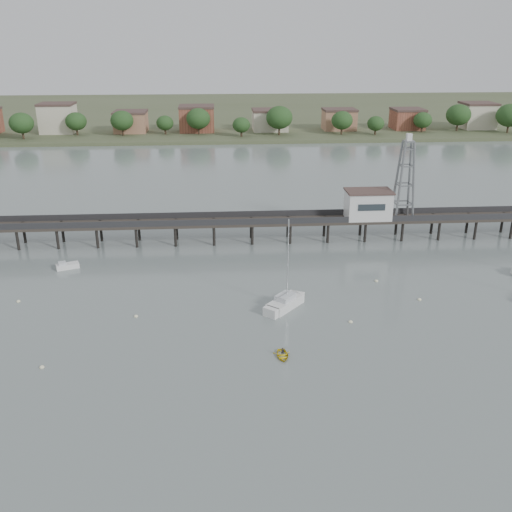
{
  "coord_description": "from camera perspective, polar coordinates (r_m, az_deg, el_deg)",
  "views": [
    {
      "loc": [
        -2.45,
        -39.59,
        35.83
      ],
      "look_at": [
        3.07,
        42.0,
        4.0
      ],
      "focal_mm": 40.0,
      "sensor_mm": 36.0,
      "label": 1
    }
  ],
  "objects": [
    {
      "name": "far_shore",
      "position": [
        281.35,
        -3.37,
        14.11
      ],
      "size": [
        500.0,
        170.0,
        10.4
      ],
      "color": "#475133",
      "rests_on": "ground"
    },
    {
      "name": "lattice_tower",
      "position": [
        108.09,
        14.67,
        7.35
      ],
      "size": [
        3.2,
        3.2,
        15.5
      ],
      "color": "slate",
      "rests_on": "ground"
    },
    {
      "name": "mooring_buoys",
      "position": [
        79.43,
        1.97,
        -5.5
      ],
      "size": [
        73.66,
        22.22,
        0.39
      ],
      "color": "#F9F6C2",
      "rests_on": "ground"
    },
    {
      "name": "white_tender",
      "position": [
        98.37,
        -18.39,
        -0.97
      ],
      "size": [
        3.87,
        2.69,
        1.39
      ],
      "rotation": [
        0.0,
        0.0,
        0.37
      ],
      "color": "white",
      "rests_on": "ground"
    },
    {
      "name": "sailboat_c",
      "position": [
        81.27,
        3.47,
        -4.43
      ],
      "size": [
        7.24,
        7.81,
        13.64
      ],
      "rotation": [
        0.0,
        0.0,
        0.85
      ],
      "color": "white",
      "rests_on": "ground"
    },
    {
      "name": "pier",
      "position": [
        104.64,
        -2.34,
        3.42
      ],
      "size": [
        150.0,
        5.0,
        5.5
      ],
      "color": "#2D2823",
      "rests_on": "ground"
    },
    {
      "name": "pier_building",
      "position": [
        107.34,
        11.15,
        5.1
      ],
      "size": [
        8.4,
        5.4,
        5.3
      ],
      "color": "silver",
      "rests_on": "ground"
    },
    {
      "name": "yellow_dinghy",
      "position": [
        69.02,
        2.66,
        -10.03
      ],
      "size": [
        2.09,
        0.67,
        2.9
      ],
      "primitive_type": "imported",
      "rotation": [
        0.0,
        0.0,
        0.03
      ],
      "color": "yellow",
      "rests_on": "ground"
    },
    {
      "name": "dinghy_occupant",
      "position": [
        69.02,
        2.66,
        -10.03
      ],
      "size": [
        0.44,
        1.01,
        0.23
      ],
      "primitive_type": "imported",
      "rotation": [
        0.0,
        0.0,
        3.22
      ],
      "color": "black",
      "rests_on": "ground"
    },
    {
      "name": "ground_plane",
      "position": [
        53.45,
        -0.26,
        -20.82
      ],
      "size": [
        500.0,
        500.0,
        0.0
      ],
      "primitive_type": "plane",
      "color": "slate",
      "rests_on": "ground"
    }
  ]
}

